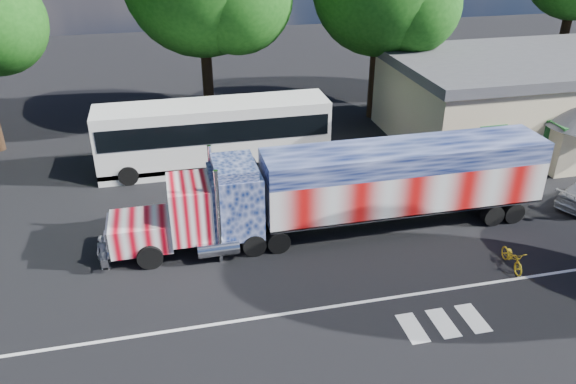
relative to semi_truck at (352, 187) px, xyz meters
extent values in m
plane|color=black|center=(-2.80, -2.24, -2.21)|extent=(100.00, 100.00, 0.00)
cube|color=silver|center=(-2.80, -5.24, -2.20)|extent=(30.00, 0.15, 0.01)
cube|color=silver|center=(0.00, -7.04, -2.20)|extent=(0.70, 1.60, 0.01)
cube|color=silver|center=(1.20, -7.04, -2.20)|extent=(0.70, 1.60, 0.01)
cube|color=silver|center=(2.40, -7.04, -2.20)|extent=(0.70, 1.60, 0.01)
cube|color=black|center=(-6.28, 0.00, -1.52)|extent=(8.77, 0.97, 0.29)
cube|color=#DC7781|center=(-9.40, 0.00, -1.04)|extent=(2.53, 2.14, 1.27)
cube|color=silver|center=(-10.71, 0.00, -1.04)|extent=(0.12, 1.85, 1.13)
cube|color=silver|center=(-10.91, 0.00, -1.67)|extent=(0.29, 2.44, 0.35)
cube|color=#DC7781|center=(-7.26, 0.00, -0.16)|extent=(1.75, 2.44, 2.44)
cube|color=black|center=(-8.08, 0.00, 0.28)|extent=(0.06, 2.05, 0.88)
cube|color=#465282|center=(-5.31, 0.00, -0.06)|extent=(2.14, 2.44, 2.83)
cube|color=#465282|center=(-5.31, 0.00, 1.54)|extent=(1.75, 2.34, 0.49)
cylinder|color=silver|center=(-6.18, 1.29, -0.06)|extent=(0.19, 0.19, 4.29)
cylinder|color=silver|center=(-6.18, -1.29, -0.06)|extent=(0.19, 0.19, 4.29)
cylinder|color=silver|center=(-6.28, 1.27, -1.57)|extent=(1.75, 0.64, 0.64)
cylinder|color=silver|center=(-6.28, -1.27, -1.57)|extent=(1.75, 0.64, 0.64)
cylinder|color=black|center=(-9.11, -1.07, -1.67)|extent=(1.07, 0.34, 1.07)
cylinder|color=black|center=(-9.11, 1.07, -1.67)|extent=(1.07, 0.34, 1.07)
cylinder|color=black|center=(-4.72, -1.02, -1.70)|extent=(1.01, 0.54, 1.01)
cylinder|color=black|center=(-4.72, 1.02, -1.70)|extent=(1.01, 0.54, 1.01)
cylinder|color=black|center=(-3.65, -1.02, -1.70)|extent=(1.01, 0.54, 1.01)
cylinder|color=black|center=(-3.65, 1.02, -1.70)|extent=(1.01, 0.54, 1.01)
cube|color=black|center=(2.49, 0.00, -1.28)|extent=(12.67, 1.07, 0.29)
cube|color=#D37575|center=(2.49, 0.00, -0.16)|extent=(13.06, 2.53, 1.95)
cube|color=#434F86|center=(2.49, 0.00, 1.30)|extent=(13.06, 2.53, 0.97)
cube|color=silver|center=(2.49, 0.00, -1.13)|extent=(13.06, 2.53, 0.12)
cube|color=silver|center=(9.04, 0.00, 0.33)|extent=(0.04, 2.44, 2.83)
cylinder|color=black|center=(6.68, -1.02, -1.70)|extent=(1.01, 0.54, 1.01)
cylinder|color=black|center=(6.68, 1.02, -1.70)|extent=(1.01, 0.54, 1.01)
cylinder|color=black|center=(7.75, -1.02, -1.70)|extent=(1.01, 0.54, 1.01)
cylinder|color=black|center=(7.75, 1.02, -1.70)|extent=(1.01, 0.54, 1.01)
cube|color=white|center=(-5.30, 8.45, -0.32)|extent=(12.91, 2.80, 3.77)
cube|color=black|center=(-5.30, 8.45, 0.38)|extent=(12.48, 2.86, 1.18)
cube|color=black|center=(-5.30, 8.45, -1.72)|extent=(12.91, 2.80, 0.27)
cube|color=black|center=(-11.76, 8.45, -0.16)|extent=(0.06, 2.47, 1.51)
cylinder|color=black|center=(-10.14, 7.11, -1.67)|extent=(1.08, 0.32, 1.08)
cylinder|color=black|center=(-10.14, 9.80, -1.67)|extent=(1.08, 0.32, 1.08)
cylinder|color=black|center=(-2.07, 7.11, -1.67)|extent=(1.08, 0.32, 1.08)
cylinder|color=black|center=(-2.07, 9.80, -1.67)|extent=(1.08, 0.32, 1.08)
cylinder|color=black|center=(-1.11, 7.11, -1.67)|extent=(1.08, 0.32, 1.08)
cylinder|color=black|center=(-1.11, 9.80, -1.67)|extent=(1.08, 0.32, 1.08)
cube|color=#C7B895|center=(17.20, 8.76, 0.09)|extent=(22.00, 10.00, 4.60)
cube|color=#46464B|center=(17.20, 8.76, 2.69)|extent=(22.40, 10.40, 0.60)
cube|color=#1E5926|center=(9.20, 3.72, 0.19)|extent=(1.60, 0.08, 1.20)
cube|color=#1E5926|center=(13.20, 3.72, 0.19)|extent=(1.60, 0.08, 1.20)
cube|color=#C7B895|center=(14.20, 3.16, -0.91)|extent=(3.00, 1.20, 2.60)
imported|color=slate|center=(-10.95, -0.74, -1.42)|extent=(0.63, 0.48, 1.57)
imported|color=gold|center=(5.59, -4.43, -1.74)|extent=(0.82, 1.84, 0.94)
cylinder|color=black|center=(6.43, 14.39, 1.29)|extent=(0.70, 0.70, 7.00)
sphere|color=#184D12|center=(8.19, 13.07, 5.55)|extent=(6.15, 6.15, 6.15)
cylinder|color=black|center=(22.30, 16.19, 1.56)|extent=(0.70, 0.70, 7.53)
cylinder|color=black|center=(-4.89, 15.29, 1.63)|extent=(0.70, 0.70, 7.67)
camera|label=1|loc=(-7.89, -21.26, 11.46)|focal=35.00mm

